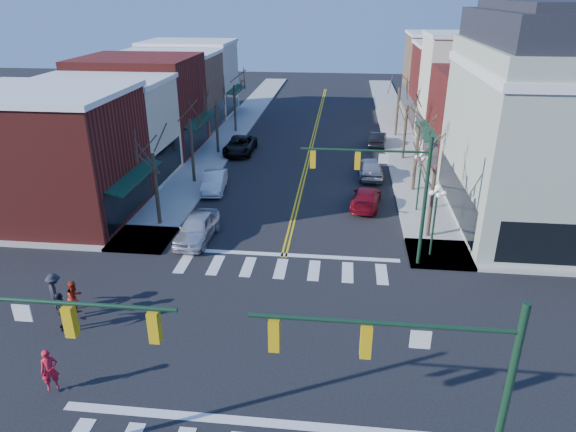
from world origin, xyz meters
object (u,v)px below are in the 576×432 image
(car_left_far, at_px, (240,145))
(car_right_near, at_px, (366,198))
(pedestrian_red_a, at_px, (50,370))
(pedestrian_dark_a, at_px, (62,311))
(car_left_near, at_px, (197,228))
(car_left_mid, at_px, (214,182))
(lamppost_corner, at_px, (436,208))
(car_right_mid, at_px, (371,167))
(victorian_corner, at_px, (568,120))
(car_right_far, at_px, (378,139))
(pedestrian_red_b, at_px, (75,298))
(lamppost_midblock, at_px, (420,170))
(pedestrian_dark_b, at_px, (55,291))

(car_left_far, height_order, car_right_near, car_left_far)
(pedestrian_red_a, relative_size, pedestrian_dark_a, 0.93)
(car_left_near, relative_size, car_left_mid, 1.06)
(lamppost_corner, bearing_deg, car_right_mid, 102.07)
(victorian_corner, relative_size, pedestrian_dark_a, 7.91)
(victorian_corner, xyz_separation_m, car_left_mid, (-22.90, 2.95, -5.94))
(car_right_far, bearing_deg, car_left_far, 25.05)
(lamppost_corner, bearing_deg, car_right_near, 115.72)
(car_right_mid, distance_m, pedestrian_red_b, 25.40)
(car_left_mid, bearing_deg, car_left_far, 83.97)
(lamppost_corner, bearing_deg, pedestrian_red_b, -155.34)
(car_right_far, bearing_deg, car_right_near, 91.86)
(lamppost_midblock, height_order, car_left_far, lamppost_midblock)
(lamppost_midblock, height_order, pedestrian_dark_b, lamppost_midblock)
(victorian_corner, relative_size, car_right_near, 3.11)
(pedestrian_dark_a, bearing_deg, pedestrian_dark_b, 176.12)
(lamppost_corner, xyz_separation_m, car_right_far, (-1.80, 22.89, -2.30))
(lamppost_midblock, height_order, car_left_mid, lamppost_midblock)
(car_left_mid, xyz_separation_m, pedestrian_red_b, (-2.31, -16.72, 0.29))
(car_right_far, distance_m, pedestrian_red_b, 34.18)
(lamppost_corner, xyz_separation_m, car_right_mid, (-2.86, 13.40, -2.16))
(lamppost_corner, height_order, pedestrian_dark_a, lamppost_corner)
(car_left_far, relative_size, car_right_mid, 1.13)
(lamppost_corner, distance_m, pedestrian_red_b, 18.71)
(car_left_mid, bearing_deg, pedestrian_dark_b, -108.07)
(car_left_near, height_order, car_right_far, car_left_near)
(car_left_mid, distance_m, car_right_near, 11.36)
(car_left_mid, relative_size, pedestrian_red_b, 2.54)
(pedestrian_red_a, bearing_deg, car_right_near, 22.67)
(victorian_corner, xyz_separation_m, car_left_far, (-22.90, 12.88, -5.91))
(lamppost_midblock, relative_size, car_right_far, 1.07)
(car_right_mid, bearing_deg, pedestrian_red_a, 63.04)
(car_right_mid, xyz_separation_m, pedestrian_red_a, (-12.64, -25.83, 0.18))
(victorian_corner, bearing_deg, car_left_mid, 172.66)
(car_left_far, xyz_separation_m, car_right_near, (11.20, -11.82, -0.08))
(lamppost_midblock, xyz_separation_m, car_left_far, (-14.60, 12.38, -2.22))
(victorian_corner, distance_m, car_left_near, 23.30)
(car_left_far, distance_m, pedestrian_dark_a, 27.81)
(car_right_mid, bearing_deg, car_left_near, 48.94)
(lamppost_midblock, bearing_deg, pedestrian_red_b, -139.86)
(lamppost_midblock, bearing_deg, lamppost_corner, -90.00)
(car_left_far, xyz_separation_m, pedestrian_dark_a, (-2.37, -27.71, 0.30))
(victorian_corner, distance_m, lamppost_midblock, 9.10)
(lamppost_midblock, xyz_separation_m, car_left_near, (-13.61, -5.83, -2.17))
(victorian_corner, height_order, lamppost_midblock, victorian_corner)
(lamppost_midblock, bearing_deg, pedestrian_dark_b, -142.50)
(car_left_far, xyz_separation_m, car_right_far, (12.80, 4.02, -0.08))
(lamppost_midblock, distance_m, car_left_far, 19.27)
(pedestrian_dark_a, bearing_deg, victorian_corner, 79.31)
(lamppost_corner, relative_size, pedestrian_red_b, 2.52)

